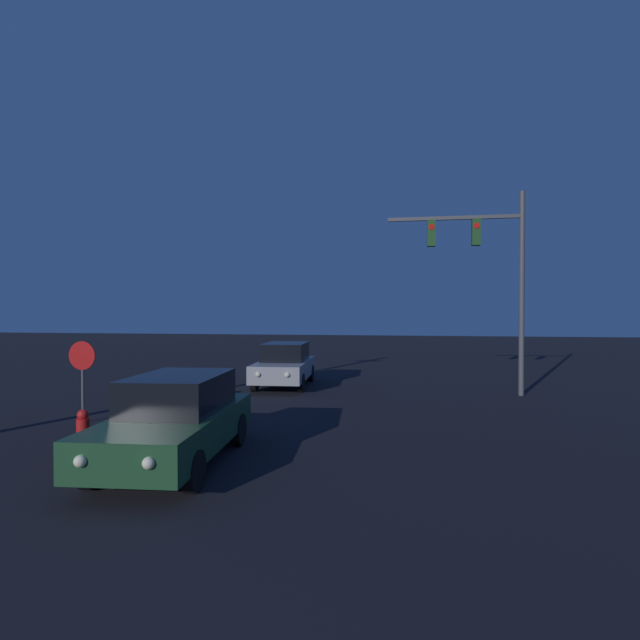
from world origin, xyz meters
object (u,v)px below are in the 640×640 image
traffic_signal_mast (489,262)px  stop_sign (82,366)px  car_near (176,418)px  fire_hydrant (83,433)px  car_far (285,364)px

traffic_signal_mast → stop_sign: size_ratio=3.31×
stop_sign → car_near: bearing=-35.3°
stop_sign → fire_hydrant: size_ratio=2.24×
car_far → fire_hydrant: bearing=77.0°
traffic_signal_mast → fire_hydrant: (-8.96, -8.97, -4.07)m
car_far → fire_hydrant: 9.95m
stop_sign → traffic_signal_mast: bearing=30.0°
car_near → traffic_signal_mast: bearing=-132.4°
traffic_signal_mast → fire_hydrant: traffic_signal_mast is taller
car_near → traffic_signal_mast: traffic_signal_mast is taller
car_near → fire_hydrant: car_near is taller
stop_sign → fire_hydrant: 3.45m
traffic_signal_mast → stop_sign: bearing=-150.0°
car_near → car_far: same height
car_far → stop_sign: stop_sign is taller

